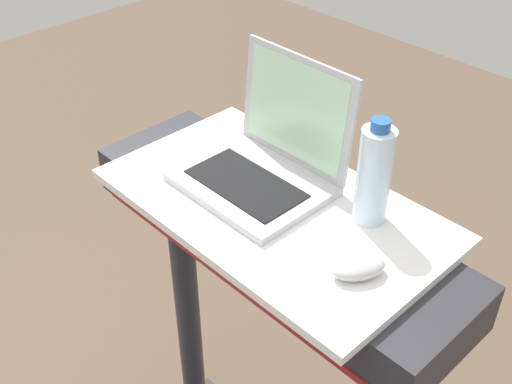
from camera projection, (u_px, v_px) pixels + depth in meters
desk_board at (273, 205)px, 1.32m from camera, size 0.72×0.42×0.02m
laptop at (266, 160)px, 1.35m from camera, size 0.30×0.27×0.26m
computer_mouse at (358, 267)px, 1.13m from camera, size 0.10×0.12×0.03m
water_bottle at (374, 175)px, 1.21m from camera, size 0.07×0.07×0.22m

